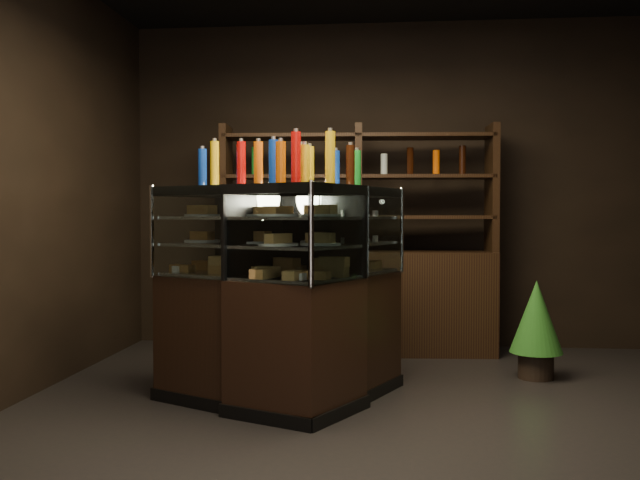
# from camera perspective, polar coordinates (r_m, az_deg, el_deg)

# --- Properties ---
(ground) EXTENTS (5.00, 5.00, 0.00)m
(ground) POSITION_cam_1_polar(r_m,az_deg,el_deg) (4.35, 6.90, -14.25)
(ground) COLOR black
(ground) RESTS_ON ground
(room_shell) EXTENTS (5.02, 5.02, 3.01)m
(room_shell) POSITION_cam_1_polar(r_m,az_deg,el_deg) (4.24, 7.01, 11.81)
(room_shell) COLOR black
(room_shell) RESTS_ON ground
(display_case) EXTENTS (1.66, 1.45, 1.41)m
(display_case) POSITION_cam_1_polar(r_m,az_deg,el_deg) (4.66, -2.51, -7.18)
(display_case) COLOR black
(display_case) RESTS_ON ground
(food_display) EXTENTS (1.28, 1.16, 0.44)m
(food_display) POSITION_cam_1_polar(r_m,az_deg,el_deg) (4.60, -2.52, 0.18)
(food_display) COLOR gold
(food_display) RESTS_ON display_case
(bottles_top) EXTENTS (1.12, 1.02, 0.30)m
(bottles_top) POSITION_cam_1_polar(r_m,az_deg,el_deg) (4.62, -2.54, 6.06)
(bottles_top) COLOR #D8590A
(bottles_top) RESTS_ON display_case
(potted_conifer) EXTENTS (0.39, 0.39, 0.83)m
(potted_conifer) POSITION_cam_1_polar(r_m,az_deg,el_deg) (5.56, 16.92, -5.76)
(potted_conifer) COLOR black
(potted_conifer) RESTS_ON ground
(back_shelving) EXTENTS (2.40, 0.57, 2.00)m
(back_shelving) POSITION_cam_1_polar(r_m,az_deg,el_deg) (6.27, 3.05, -3.57)
(back_shelving) COLOR black
(back_shelving) RESTS_ON ground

